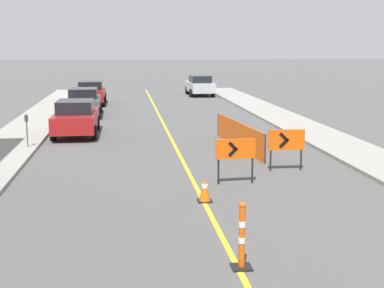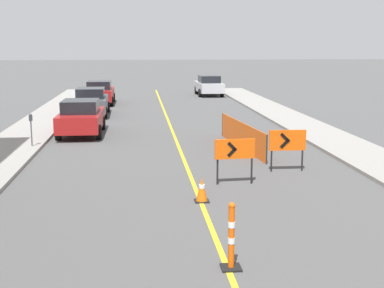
{
  "view_description": "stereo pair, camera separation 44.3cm",
  "coord_description": "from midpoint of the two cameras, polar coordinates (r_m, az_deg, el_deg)",
  "views": [
    {
      "loc": [
        -2.0,
        7.25,
        4.02
      ],
      "look_at": [
        0.06,
        23.28,
        1.0
      ],
      "focal_mm": 50.0,
      "sensor_mm": 36.0,
      "label": 1
    },
    {
      "loc": [
        -1.56,
        7.2,
        4.02
      ],
      "look_at": [
        0.06,
        23.28,
        1.0
      ],
      "focal_mm": 50.0,
      "sensor_mm": 36.0,
      "label": 2
    }
  ],
  "objects": [
    {
      "name": "safety_mesh_fence",
      "position": [
        21.0,
        4.38,
        0.94
      ],
      "size": [
        0.66,
        5.83,
        1.03
      ],
      "rotation": [
        0.0,
        0.0,
        1.68
      ],
      "color": "#EF560C",
      "rests_on": "ground_plane"
    },
    {
      "name": "sidewalk_left",
      "position": [
        21.24,
        -20.18,
        -0.81
      ],
      "size": [
        2.38,
        55.07,
        0.12
      ],
      "color": "gray",
      "rests_on": "ground_plane"
    },
    {
      "name": "delineator_post_rear",
      "position": [
        9.83,
        4.04,
        -10.15
      ],
      "size": [
        0.37,
        0.37,
        1.25
      ],
      "color": "black",
      "rests_on": "ground_plane"
    },
    {
      "name": "parked_car_curb_near",
      "position": [
        24.46,
        -12.79,
        2.76
      ],
      "size": [
        1.93,
        4.31,
        1.59
      ],
      "rotation": [
        0.0,
        0.0,
        -0.01
      ],
      "color": "maroon",
      "rests_on": "ground_plane"
    },
    {
      "name": "parked_car_curb_far",
      "position": [
        36.97,
        -11.06,
        5.39
      ],
      "size": [
        1.93,
        4.3,
        1.59
      ],
      "rotation": [
        0.0,
        0.0,
        -0.0
      ],
      "color": "maroon",
      "rests_on": "ground_plane"
    },
    {
      "name": "lane_stripe",
      "position": [
        20.78,
        -2.25,
        -0.57
      ],
      "size": [
        0.12,
        55.07,
        0.01
      ],
      "color": "gold",
      "rests_on": "ground_plane"
    },
    {
      "name": "parked_car_opposite_side",
      "position": [
        42.79,
        0.54,
        6.27
      ],
      "size": [
        1.96,
        4.37,
        1.59
      ],
      "rotation": [
        0.0,
        0.0,
        0.04
      ],
      "color": "#B7B7BC",
      "rests_on": "ground_plane"
    },
    {
      "name": "parking_meter_far_curb",
      "position": [
        21.49,
        -17.8,
        2.06
      ],
      "size": [
        0.12,
        0.11,
        1.27
      ],
      "color": "#4C4C51",
      "rests_on": "sidewalk_left"
    },
    {
      "name": "sidewalk_right",
      "position": [
        22.31,
        14.78,
        0.01
      ],
      "size": [
        2.38,
        55.07,
        0.12
      ],
      "color": "gray",
      "rests_on": "ground_plane"
    },
    {
      "name": "arrow_barricade_secondary",
      "position": [
        17.34,
        9.31,
        0.27
      ],
      "size": [
        1.19,
        0.1,
        1.34
      ],
      "rotation": [
        0.0,
        0.0,
        -0.02
      ],
      "color": "#EF560C",
      "rests_on": "ground_plane"
    },
    {
      "name": "parked_car_curb_mid",
      "position": [
        31.07,
        -11.87,
        4.41
      ],
      "size": [
        1.94,
        4.33,
        1.59
      ],
      "rotation": [
        0.0,
        0.0,
        0.02
      ],
      "color": "#474C51",
      "rests_on": "ground_plane"
    },
    {
      "name": "traffic_cone_third",
      "position": [
        13.88,
        0.45,
        -4.89
      ],
      "size": [
        0.37,
        0.37,
        0.64
      ],
      "color": "black",
      "rests_on": "ground_plane"
    },
    {
      "name": "arrow_barricade_primary",
      "position": [
        15.51,
        3.86,
        -0.75
      ],
      "size": [
        1.19,
        0.15,
        1.33
      ],
      "rotation": [
        0.0,
        0.0,
        0.08
      ],
      "color": "#EF560C",
      "rests_on": "ground_plane"
    }
  ]
}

